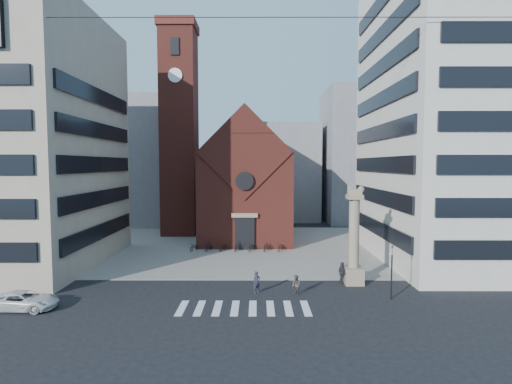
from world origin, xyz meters
TOP-DOWN VIEW (x-y plane):
  - ground at (0.00, 0.00)m, footprint 120.00×120.00m
  - piazza at (0.00, 19.00)m, footprint 46.00×30.00m
  - zebra_crossing at (0.55, -3.00)m, footprint 10.20×3.20m
  - church at (0.00, 25.04)m, footprint 12.00×16.65m
  - campanile at (-10.00, 28.00)m, footprint 5.50×5.50m
  - building_left at (-24.00, 10.00)m, footprint 18.00×20.00m
  - building_right at (24.00, 12.00)m, footprint 18.00×22.00m
  - bg_block_left at (-20.00, 40.00)m, footprint 16.00×14.00m
  - bg_block_mid at (6.00, 45.00)m, footprint 14.00×12.00m
  - bg_block_right at (22.00, 42.00)m, footprint 16.00×14.00m
  - lion_column at (10.01, 3.00)m, footprint 1.63×1.60m
  - traffic_light at (12.00, -1.00)m, footprint 0.13×0.16m
  - white_car at (-15.41, -3.32)m, footprint 4.83×2.32m
  - pedestrian_0 at (1.48, 0.44)m, footprint 0.78×0.72m
  - pedestrian_1 at (4.68, 0.01)m, footprint 0.94×0.98m
  - pedestrian_2 at (9.00, 2.97)m, footprint 0.76×1.23m
  - scooter_0 at (-6.10, 16.14)m, footprint 1.30×1.95m
  - scooter_1 at (-4.35, 16.14)m, footprint 1.15×1.85m
  - scooter_2 at (-2.61, 16.14)m, footprint 1.30×1.95m
  - scooter_3 at (-0.87, 16.14)m, footprint 1.15×1.85m
  - scooter_4 at (0.87, 16.14)m, footprint 1.30×1.95m
  - scooter_5 at (2.61, 16.14)m, footprint 1.15×1.85m
  - scooter_6 at (4.35, 16.14)m, footprint 1.30×1.95m

SIDE VIEW (x-z plane):
  - ground at x=0.00m, z-range 0.00..0.00m
  - zebra_crossing at x=0.55m, z-range 0.00..0.01m
  - piazza at x=0.00m, z-range 0.00..0.05m
  - scooter_0 at x=-6.10m, z-range 0.05..1.02m
  - scooter_2 at x=-2.61m, z-range 0.05..1.02m
  - scooter_4 at x=0.87m, z-range 0.05..1.02m
  - scooter_6 at x=4.35m, z-range 0.05..1.02m
  - scooter_1 at x=-4.35m, z-range 0.05..1.12m
  - scooter_3 at x=-0.87m, z-range 0.05..1.12m
  - scooter_5 at x=2.61m, z-range 0.05..1.12m
  - white_car at x=-15.41m, z-range 0.00..1.33m
  - pedestrian_1 at x=4.68m, z-range 0.00..1.60m
  - pedestrian_0 at x=1.48m, z-range 0.00..1.79m
  - pedestrian_2 at x=9.00m, z-range 0.00..1.95m
  - traffic_light at x=12.00m, z-range 0.14..4.44m
  - lion_column at x=10.01m, z-range -0.88..7.79m
  - church at x=0.00m, z-range -1.02..16.98m
  - bg_block_mid at x=6.00m, z-range 0.00..18.00m
  - bg_block_left at x=-20.00m, z-range 0.00..22.00m
  - bg_block_right at x=22.00m, z-range 0.00..24.00m
  - building_left at x=-24.00m, z-range 0.00..26.00m
  - campanile at x=-10.00m, z-range 0.14..31.34m
  - building_right at x=24.00m, z-range 0.00..32.00m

